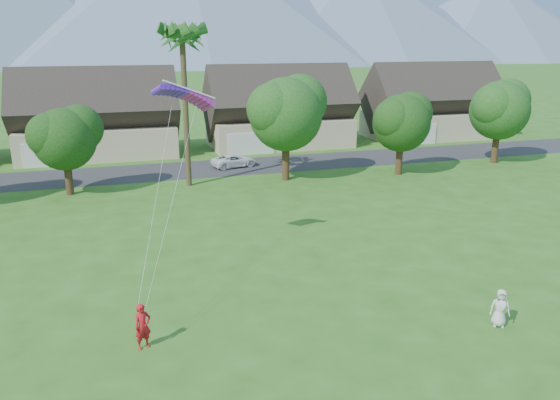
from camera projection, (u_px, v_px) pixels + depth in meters
name	position (u px, v px, depth m)	size (l,w,h in m)	color
ground	(367.00, 388.00, 18.34)	(500.00, 500.00, 0.00)	#2D6019
street	(203.00, 169.00, 49.53)	(90.00, 7.00, 0.01)	#2D2D30
kite_flyer	(143.00, 326.00, 20.52)	(0.66, 0.43, 1.81)	red
watcher	(500.00, 308.00, 22.14)	(0.79, 0.51, 1.61)	silver
parked_car	(234.00, 161.00, 50.18)	(1.94, 4.20, 1.17)	white
mountain_ridge	(143.00, 0.00, 251.58)	(540.00, 240.00, 70.00)	slate
houses_row	(192.00, 118.00, 56.95)	(72.75, 8.19, 8.86)	beige
tree_row	(198.00, 125.00, 42.25)	(62.27, 6.67, 8.45)	#47301C
fan_palm	(182.00, 32.00, 40.59)	(3.00, 3.00, 13.80)	#4C3D26
parafoil_kite	(184.00, 93.00, 26.34)	(3.16, 1.37, 0.50)	#5419C0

